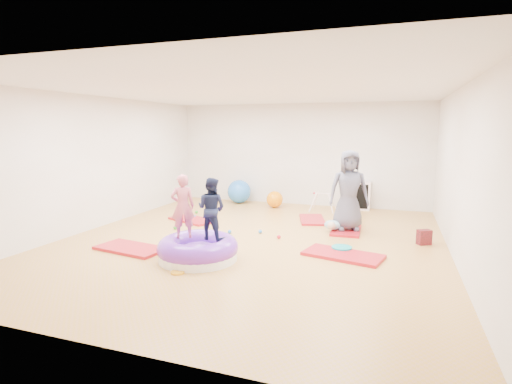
% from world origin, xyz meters
% --- Properties ---
extents(room, '(7.01, 8.01, 2.81)m').
position_xyz_m(room, '(0.00, 0.00, 1.40)').
color(room, '#B6804D').
rests_on(room, ground).
extents(gym_mat_front_left, '(1.33, 0.81, 0.05)m').
position_xyz_m(gym_mat_front_left, '(-1.81, -1.23, 0.03)').
color(gym_mat_front_left, '#B02916').
rests_on(gym_mat_front_left, ground).
extents(gym_mat_mid_left, '(1.26, 0.96, 0.05)m').
position_xyz_m(gym_mat_mid_left, '(-1.85, 1.14, 0.02)').
color(gym_mat_mid_left, '#B02916').
rests_on(gym_mat_mid_left, ground).
extents(gym_mat_center_back, '(0.81, 1.18, 0.04)m').
position_xyz_m(gym_mat_center_back, '(0.77, 2.08, 0.02)').
color(gym_mat_center_back, '#B02916').
rests_on(gym_mat_center_back, ground).
extents(gym_mat_right, '(1.39, 0.91, 0.05)m').
position_xyz_m(gym_mat_right, '(1.78, -0.38, 0.03)').
color(gym_mat_right, '#B02916').
rests_on(gym_mat_right, ground).
extents(gym_mat_rear_right, '(0.62, 1.17, 0.05)m').
position_xyz_m(gym_mat_rear_right, '(1.63, 1.39, 0.02)').
color(gym_mat_rear_right, '#B02916').
rests_on(gym_mat_rear_right, ground).
extents(inflatable_cushion, '(1.32, 1.32, 0.41)m').
position_xyz_m(inflatable_cushion, '(-0.44, -1.31, 0.16)').
color(inflatable_cushion, white).
rests_on(inflatable_cushion, ground).
extents(child_pink, '(0.46, 0.42, 1.06)m').
position_xyz_m(child_pink, '(-0.73, -1.26, 0.91)').
color(child_pink, '#D06274').
rests_on(child_pink, inflatable_cushion).
extents(child_navy, '(0.53, 0.43, 1.01)m').
position_xyz_m(child_navy, '(-0.25, -1.18, 0.89)').
color(child_navy, '#161C3A').
rests_on(child_navy, inflatable_cushion).
extents(adult_caregiver, '(0.92, 0.74, 1.64)m').
position_xyz_m(adult_caregiver, '(1.66, 1.34, 0.87)').
color(adult_caregiver, '#4C4C5E').
rests_on(adult_caregiver, gym_mat_rear_right).
extents(infant, '(0.35, 0.35, 0.21)m').
position_xyz_m(infant, '(1.37, 1.15, 0.15)').
color(infant, '#89B7CB').
rests_on(infant, gym_mat_rear_right).
extents(ball_pit_balls, '(3.09, 3.23, 0.08)m').
position_xyz_m(ball_pit_balls, '(-1.05, 0.58, 0.04)').
color(ball_pit_balls, orange).
rests_on(ball_pit_balls, ground).
extents(exercise_ball_blue, '(0.67, 0.67, 0.67)m').
position_xyz_m(exercise_ball_blue, '(-1.65, 3.58, 0.33)').
color(exercise_ball_blue, blue).
rests_on(exercise_ball_blue, ground).
extents(exercise_ball_orange, '(0.45, 0.45, 0.45)m').
position_xyz_m(exercise_ball_orange, '(-0.50, 3.29, 0.22)').
color(exercise_ball_orange, orange).
rests_on(exercise_ball_orange, ground).
extents(infant_play_gym, '(0.63, 0.60, 0.49)m').
position_xyz_m(infant_play_gym, '(0.83, 3.17, 0.32)').
color(infant_play_gym, white).
rests_on(infant_play_gym, ground).
extents(cube_shelf, '(0.74, 0.37, 0.74)m').
position_xyz_m(cube_shelf, '(1.59, 3.79, 0.37)').
color(cube_shelf, white).
rests_on(cube_shelf, ground).
extents(balance_disc, '(0.35, 0.35, 0.08)m').
position_xyz_m(balance_disc, '(1.72, -0.07, 0.04)').
color(balance_disc, '#11A0A6').
rests_on(balance_disc, ground).
extents(backpack, '(0.28, 0.25, 0.28)m').
position_xyz_m(backpack, '(3.10, 0.83, 0.14)').
color(backpack, maroon).
rests_on(backpack, ground).
extents(yellow_toy, '(0.20, 0.20, 0.03)m').
position_xyz_m(yellow_toy, '(-0.43, -1.98, 0.02)').
color(yellow_toy, orange).
rests_on(yellow_toy, ground).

